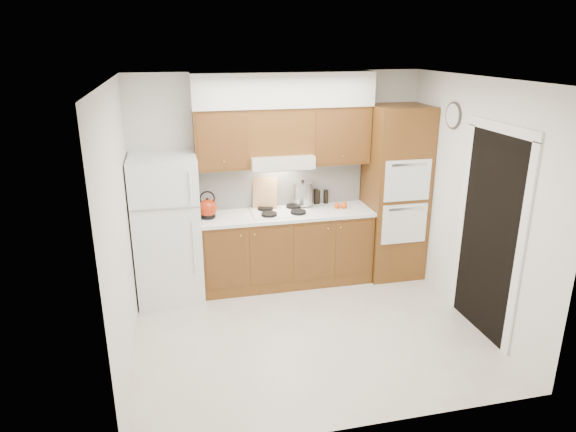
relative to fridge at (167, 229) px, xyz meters
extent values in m
plane|color=beige|center=(1.41, -1.14, -0.86)|extent=(3.60, 3.60, 0.00)
plane|color=white|center=(1.41, -1.14, 1.74)|extent=(3.60, 3.60, 0.00)
cube|color=silver|center=(1.41, 0.36, 0.44)|extent=(3.60, 0.02, 2.60)
cube|color=silver|center=(-0.40, -1.14, 0.44)|extent=(0.02, 3.00, 2.60)
cube|color=silver|center=(3.21, -1.14, 0.44)|extent=(0.02, 3.00, 2.60)
cube|color=white|center=(0.00, 0.00, 0.00)|extent=(0.75, 0.72, 1.72)
cube|color=brown|center=(1.43, 0.06, -0.41)|extent=(2.11, 0.60, 0.90)
cube|color=white|center=(1.43, 0.05, 0.06)|extent=(2.13, 0.62, 0.04)
cube|color=white|center=(1.43, 0.34, 0.36)|extent=(2.11, 0.03, 0.56)
cube|color=brown|center=(2.85, 0.03, 0.24)|extent=(0.70, 0.65, 2.20)
cube|color=brown|center=(0.69, 0.19, 0.99)|extent=(0.63, 0.33, 0.70)
cube|color=brown|center=(2.12, 0.19, 0.99)|extent=(0.73, 0.33, 0.70)
cube|color=silver|center=(1.38, 0.13, 0.71)|extent=(0.75, 0.45, 0.15)
cube|color=brown|center=(1.38, 0.19, 1.06)|extent=(0.75, 0.33, 0.55)
cube|color=silver|center=(1.43, 0.18, 1.54)|extent=(2.13, 0.36, 0.40)
cube|color=white|center=(1.38, 0.07, 0.09)|extent=(0.74, 0.50, 0.01)
cube|color=black|center=(3.19, -1.49, 0.19)|extent=(0.02, 0.90, 2.10)
cylinder|color=#3F3833|center=(3.19, -0.59, 1.29)|extent=(0.02, 0.30, 0.30)
sphere|color=#9A230B|center=(0.48, 0.05, 0.20)|extent=(0.23, 0.23, 0.22)
cube|color=tan|center=(1.21, 0.26, 0.28)|extent=(0.32, 0.19, 0.40)
cylinder|color=#B4B4B8|center=(1.69, 0.25, 0.25)|extent=(0.32, 0.32, 0.28)
cylinder|color=black|center=(1.88, 0.31, 0.18)|extent=(0.07, 0.07, 0.20)
cylinder|color=black|center=(1.91, 0.31, 0.17)|extent=(0.06, 0.06, 0.18)
cylinder|color=black|center=(2.02, 0.31, 0.17)|extent=(0.07, 0.07, 0.18)
sphere|color=#D6560B|center=(2.17, 0.04, 0.12)|extent=(0.10, 0.10, 0.08)
sphere|color=#FE5B0D|center=(2.09, 0.06, 0.12)|extent=(0.08, 0.08, 0.07)
camera|label=1|loc=(0.11, -5.77, 2.07)|focal=32.00mm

